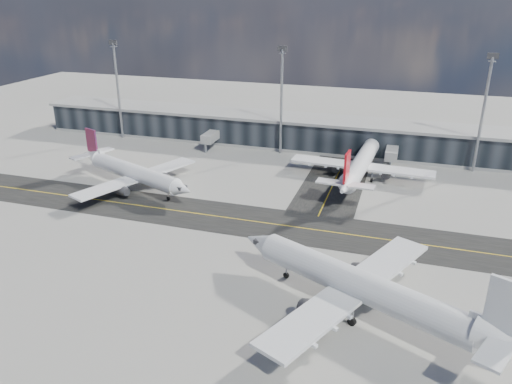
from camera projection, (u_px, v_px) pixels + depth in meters
The scene contains 9 objects.
ground at pixel (217, 226), 96.83m from camera, with size 300.00×300.00×0.00m, color gray.
taxiway_lanes at pixel (253, 207), 105.20m from camera, with size 180.00×63.00×0.03m.
terminal_concourse at pixel (287, 132), 143.67m from camera, with size 152.00×19.80×8.80m.
floodlight_masts at pixel (281, 97), 133.17m from camera, with size 102.50×0.70×28.90m.
airliner_af at pixel (133, 172), 113.96m from camera, with size 36.26×31.37×11.18m.
airliner_redtail at pixel (360, 165), 118.07m from camera, with size 34.43×40.37×11.95m.
airliner_near at pixel (364, 287), 69.28m from camera, with size 41.83×36.08×13.02m.
baggage_tug at pixel (158, 181), 116.47m from camera, with size 3.21×2.67×1.83m.
service_van at pixel (351, 180), 117.17m from camera, with size 2.65×5.74×1.59m, color silver.
Camera 1 is at (33.42, -80.66, 43.06)m, focal length 35.00 mm.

